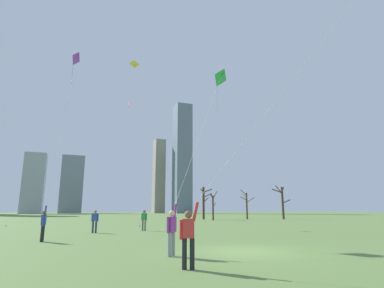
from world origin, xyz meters
name	(u,v)px	position (x,y,z in m)	size (l,w,h in m)	color
ground_plane	(246,251)	(0.00, 0.00, 0.00)	(400.00, 400.00, 0.00)	#5B7A3D
kite_flyer_foreground_left_teal	(230,177)	(-2.40, -3.33, 2.59)	(6.78, 3.55, 10.57)	black
kite_flyer_midfield_left_green	(191,168)	(-1.66, 1.80, 3.51)	(7.18, 8.77, 12.11)	gray
kite_flyer_midfield_right_purple	(52,181)	(-7.86, 8.19, 3.25)	(1.19, 6.61, 14.02)	black
bystander_strolling_midfield	(95,220)	(-5.01, 12.73, 0.90)	(0.50, 0.28, 1.62)	#33384C
bystander_far_off_by_trees	(144,219)	(-1.15, 13.70, 0.90)	(0.42, 0.37, 1.62)	#726656
distant_kite_high_overhead_orange	(3,18)	(-14.92, 22.76, 21.36)	(2.97, 3.65, 25.91)	orange
distant_kite_low_near_trees_red	(130,119)	(-0.93, 23.99, 12.18)	(1.13, 4.53, 14.61)	red
distant_kite_drifting_left_yellow	(139,78)	(-1.31, 17.37, 14.58)	(6.69, 0.84, 16.48)	yellow
bare_tree_right_of_center	(282,200)	(28.57, 34.98, 3.29)	(3.27, 3.11, 6.08)	#423326
bare_tree_rightmost	(204,202)	(15.20, 39.43, 3.06)	(2.70, 1.89, 5.62)	#423326
bare_tree_leftmost	(213,205)	(14.59, 34.33, 2.34)	(1.50, 2.41, 4.50)	#4C3828
bare_tree_center	(247,204)	(22.45, 37.11, 2.56)	(2.98, 2.18, 5.21)	#4C3828
skyline_squat_block	(72,184)	(-7.15, 147.18, 13.48)	(10.13, 9.86, 26.97)	gray
skyline_mid_tower_right	(159,176)	(33.28, 138.34, 18.28)	(5.16, 6.52, 36.55)	gray
skyline_short_annex	(34,183)	(-22.07, 133.85, 12.58)	(8.32, 8.56, 25.16)	#9EA3AD
skyline_mid_tower_left	(182,157)	(41.35, 125.87, 26.15)	(7.60, 7.86, 52.30)	slate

